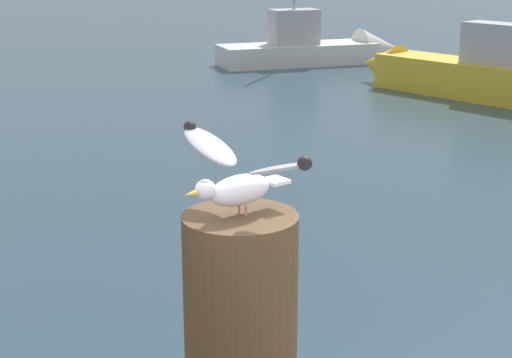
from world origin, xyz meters
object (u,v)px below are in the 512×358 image
object	(u,v)px
mooring_post	(241,353)
boat_yellow	(459,72)
boat_white	(323,48)
seagull	(239,177)

from	to	relation	value
mooring_post	boat_yellow	world-z (taller)	mooring_post
boat_yellow	boat_white	xyz separation A→B (m)	(-3.51, 4.21, -0.09)
boat_yellow	mooring_post	bearing A→B (deg)	-94.73
seagull	boat_yellow	distance (m)	15.78
seagull	boat_white	size ratio (longest dim) A/B	0.11
seagull	boat_yellow	world-z (taller)	seagull
mooring_post	seagull	distance (m)	0.62
mooring_post	seagull	world-z (taller)	seagull
boat_yellow	boat_white	size ratio (longest dim) A/B	0.97
mooring_post	boat_yellow	bearing A→B (deg)	85.27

